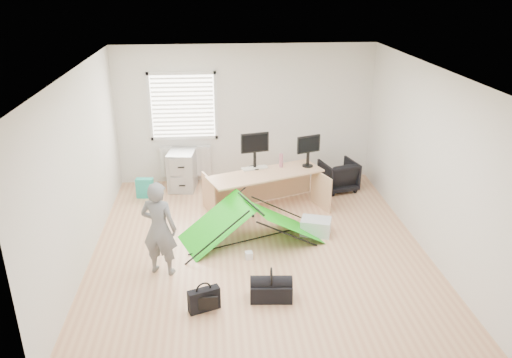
{
  "coord_description": "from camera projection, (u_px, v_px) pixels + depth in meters",
  "views": [
    {
      "loc": [
        -0.62,
        -6.71,
        3.88
      ],
      "look_at": [
        0.0,
        0.4,
        0.95
      ],
      "focal_mm": 35.0,
      "sensor_mm": 36.0,
      "label": 1
    }
  ],
  "objects": [
    {
      "name": "monitor_right",
      "position": [
        308.0,
        155.0,
        8.88
      ],
      "size": [
        0.45,
        0.24,
        0.42
      ],
      "primitive_type": "cube",
      "rotation": [
        0.0,
        0.0,
        0.35
      ],
      "color": "black",
      "rests_on": "desk"
    },
    {
      "name": "desk",
      "position": [
        266.0,
        191.0,
        8.78
      ],
      "size": [
        2.11,
        1.32,
        0.69
      ],
      "primitive_type": "cube",
      "rotation": [
        0.0,
        0.0,
        0.37
      ],
      "color": "tan",
      "rests_on": "ground"
    },
    {
      "name": "keyboard",
      "position": [
        255.0,
        168.0,
        8.85
      ],
      "size": [
        0.49,
        0.27,
        0.02
      ],
      "primitive_type": "cube",
      "rotation": [
        0.0,
        0.0,
        0.26
      ],
      "color": "beige",
      "rests_on": "desk"
    },
    {
      "name": "window",
      "position": [
        183.0,
        106.0,
        9.51
      ],
      "size": [
        1.2,
        0.06,
        1.2
      ],
      "primitive_type": "cube",
      "color": "silver",
      "rests_on": "back_wall"
    },
    {
      "name": "storage_crate",
      "position": [
        316.0,
        226.0,
        8.01
      ],
      "size": [
        0.55,
        0.46,
        0.26
      ],
      "primitive_type": "cube",
      "rotation": [
        0.0,
        0.0,
        -0.31
      ],
      "color": "#B8BEC1",
      "rests_on": "ground"
    },
    {
      "name": "ground",
      "position": [
        258.0,
        246.0,
        7.7
      ],
      "size": [
        5.5,
        5.5,
        0.0
      ],
      "primitive_type": "plane",
      "color": "tan",
      "rests_on": "ground"
    },
    {
      "name": "filing_cabinet",
      "position": [
        182.0,
        170.0,
        9.65
      ],
      "size": [
        0.57,
        0.71,
        0.76
      ],
      "primitive_type": "cube",
      "rotation": [
        0.0,
        0.0,
        -0.14
      ],
      "color": "#A0A3A5",
      "rests_on": "ground"
    },
    {
      "name": "tote_bag",
      "position": [
        145.0,
        188.0,
        9.31
      ],
      "size": [
        0.33,
        0.17,
        0.37
      ],
      "primitive_type": "cube",
      "rotation": [
        0.0,
        0.0,
        -0.11
      ],
      "color": "teal",
      "rests_on": "ground"
    },
    {
      "name": "kite",
      "position": [
        251.0,
        222.0,
        7.73
      ],
      "size": [
        2.26,
        1.59,
        0.64
      ],
      "primitive_type": null,
      "rotation": [
        0.0,
        0.0,
        0.37
      ],
      "color": "#16B411",
      "rests_on": "ground"
    },
    {
      "name": "back_wall",
      "position": [
        245.0,
        115.0,
        9.72
      ],
      "size": [
        5.0,
        0.02,
        2.7
      ],
      "primitive_type": "cube",
      "color": "silver",
      "rests_on": "ground"
    },
    {
      "name": "person",
      "position": [
        159.0,
        229.0,
        6.77
      ],
      "size": [
        0.58,
        0.47,
        1.37
      ],
      "primitive_type": "imported",
      "rotation": [
        0.0,
        0.0,
        2.83
      ],
      "color": "slate",
      "rests_on": "ground"
    },
    {
      "name": "laptop_bag",
      "position": [
        204.0,
        300.0,
        6.17
      ],
      "size": [
        0.41,
        0.25,
        0.3
      ],
      "primitive_type": "cube",
      "rotation": [
        0.0,
        0.0,
        0.35
      ],
      "color": "black",
      "rests_on": "ground"
    },
    {
      "name": "white_box",
      "position": [
        249.0,
        255.0,
        7.33
      ],
      "size": [
        0.12,
        0.12,
        0.11
      ],
      "primitive_type": "cube",
      "rotation": [
        0.0,
        0.0,
        0.12
      ],
      "color": "silver",
      "rests_on": "ground"
    },
    {
      "name": "monitor_left",
      "position": [
        255.0,
        155.0,
        8.79
      ],
      "size": [
        0.51,
        0.22,
        0.48
      ],
      "primitive_type": "cube",
      "rotation": [
        0.0,
        0.0,
        0.22
      ],
      "color": "black",
      "rests_on": "desk"
    },
    {
      "name": "radiator",
      "position": [
        186.0,
        161.0,
        9.89
      ],
      "size": [
        1.0,
        0.12,
        0.6
      ],
      "primitive_type": "cube",
      "color": "silver",
      "rests_on": "back_wall"
    },
    {
      "name": "thermos",
      "position": [
        281.0,
        160.0,
        8.89
      ],
      "size": [
        0.08,
        0.08,
        0.24
      ],
      "primitive_type": "cylinder",
      "rotation": [
        0.0,
        0.0,
        0.12
      ],
      "color": "#AB6070",
      "rests_on": "desk"
    },
    {
      "name": "office_chair",
      "position": [
        338.0,
        175.0,
        9.61
      ],
      "size": [
        0.76,
        0.78,
        0.59
      ],
      "primitive_type": "imported",
      "rotation": [
        0.0,
        0.0,
        3.39
      ],
      "color": "black",
      "rests_on": "ground"
    },
    {
      "name": "duffel_bag",
      "position": [
        271.0,
        291.0,
        6.4
      ],
      "size": [
        0.56,
        0.32,
        0.23
      ],
      "primitive_type": "cube",
      "rotation": [
        0.0,
        0.0,
        -0.08
      ],
      "color": "black",
      "rests_on": "ground"
    }
  ]
}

